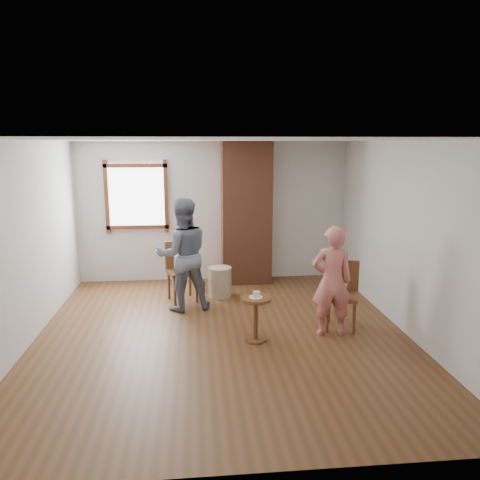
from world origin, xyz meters
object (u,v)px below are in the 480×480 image
dining_chair_left (181,267)px  person_pink (332,281)px  side_table (256,312)px  man (183,255)px  dining_chair_right (342,291)px  stoneware_crock (220,282)px

dining_chair_left → person_pink: 2.66m
side_table → man: size_ratio=0.34×
dining_chair_left → dining_chair_right: 2.69m
stoneware_crock → side_table: side_table is taller
man → side_table: bearing=114.1°
dining_chair_left → person_pink: (2.06, -1.68, 0.20)m
side_table → man: (-0.97, 1.33, 0.47)m
dining_chair_left → man: size_ratio=0.56×
side_table → dining_chair_left: bearing=119.3°
stoneware_crock → person_pink: bearing=-51.6°
stoneware_crock → dining_chair_right: bearing=-42.7°
stoneware_crock → side_table: bearing=-79.2°
dining_chair_right → man: man is taller
dining_chair_left → man: 0.58m
stoneware_crock → side_table: size_ratio=0.84×
man → person_pink: (2.01, -1.21, -0.12)m
dining_chair_right → person_pink: bearing=-113.3°
dining_chair_right → man: bearing=176.0°
dining_chair_right → person_pink: (-0.23, -0.26, 0.22)m
stoneware_crock → person_pink: 2.31m
side_table → man: bearing=126.0°
side_table → person_pink: (1.04, 0.13, 0.35)m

